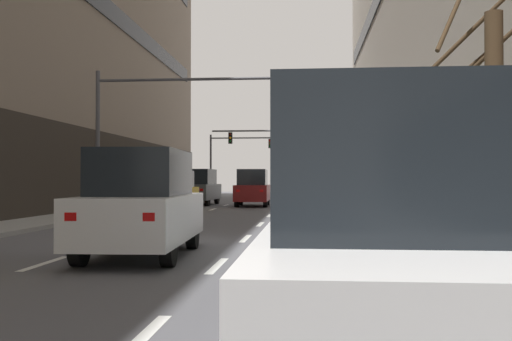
# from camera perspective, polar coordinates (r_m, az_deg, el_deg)

# --- Properties ---
(ground_plane) EXTENTS (120.00, 120.00, 0.00)m
(ground_plane) POSITION_cam_1_polar(r_m,az_deg,el_deg) (14.27, -8.68, -7.39)
(ground_plane) COLOR #515156
(sidewalk_right) EXTENTS (2.52, 80.00, 0.14)m
(sidewalk_right) POSITION_cam_1_polar(r_m,az_deg,el_deg) (14.17, 17.15, -7.12)
(sidewalk_right) COLOR gray
(sidewalk_right) RESTS_ON ground
(lane_stripe_l1_s3) EXTENTS (0.16, 2.00, 0.01)m
(lane_stripe_l1_s3) POSITION_cam_1_polar(r_m,az_deg,el_deg) (12.01, -20.09, -8.57)
(lane_stripe_l1_s3) COLOR silver
(lane_stripe_l1_s3) RESTS_ON ground
(lane_stripe_l1_s4) EXTENTS (0.16, 2.00, 0.01)m
(lane_stripe_l1_s4) POSITION_cam_1_polar(r_m,az_deg,el_deg) (16.64, -12.71, -6.43)
(lane_stripe_l1_s4) COLOR silver
(lane_stripe_l1_s4) RESTS_ON ground
(lane_stripe_l1_s5) EXTENTS (0.16, 2.00, 0.01)m
(lane_stripe_l1_s5) POSITION_cam_1_polar(r_m,az_deg,el_deg) (21.44, -8.61, -5.18)
(lane_stripe_l1_s5) COLOR silver
(lane_stripe_l1_s5) RESTS_ON ground
(lane_stripe_l1_s6) EXTENTS (0.16, 2.00, 0.01)m
(lane_stripe_l1_s6) POSITION_cam_1_polar(r_m,az_deg,el_deg) (26.31, -6.03, -4.38)
(lane_stripe_l1_s6) COLOR silver
(lane_stripe_l1_s6) RESTS_ON ground
(lane_stripe_l1_s7) EXTENTS (0.16, 2.00, 0.01)m
(lane_stripe_l1_s7) POSITION_cam_1_polar(r_m,az_deg,el_deg) (31.23, -4.26, -3.83)
(lane_stripe_l1_s7) COLOR silver
(lane_stripe_l1_s7) RESTS_ON ground
(lane_stripe_l1_s8) EXTENTS (0.16, 2.00, 0.01)m
(lane_stripe_l1_s8) POSITION_cam_1_polar(r_m,az_deg,el_deg) (36.16, -2.98, -3.42)
(lane_stripe_l1_s8) COLOR silver
(lane_stripe_l1_s8) RESTS_ON ground
(lane_stripe_l1_s9) EXTENTS (0.16, 2.00, 0.01)m
(lane_stripe_l1_s9) POSITION_cam_1_polar(r_m,az_deg,el_deg) (41.12, -2.01, -3.11)
(lane_stripe_l1_s9) COLOR silver
(lane_stripe_l1_s9) RESTS_ON ground
(lane_stripe_l1_s10) EXTENTS (0.16, 2.00, 0.01)m
(lane_stripe_l1_s10) POSITION_cam_1_polar(r_m,az_deg,el_deg) (46.08, -1.24, -2.87)
(lane_stripe_l1_s10) COLOR silver
(lane_stripe_l1_s10) RESTS_ON ground
(lane_stripe_l2_s2) EXTENTS (0.16, 2.00, 0.01)m
(lane_stripe_l2_s2) POSITION_cam_1_polar(r_m,az_deg,el_deg) (6.23, -11.22, -15.94)
(lane_stripe_l2_s2) COLOR silver
(lane_stripe_l2_s2) RESTS_ON ground
(lane_stripe_l2_s3) EXTENTS (0.16, 2.00, 0.01)m
(lane_stripe_l2_s3) POSITION_cam_1_polar(r_m,az_deg,el_deg) (11.02, -3.82, -9.32)
(lane_stripe_l2_s3) COLOR silver
(lane_stripe_l2_s3) RESTS_ON ground
(lane_stripe_l2_s4) EXTENTS (0.16, 2.00, 0.01)m
(lane_stripe_l2_s4) POSITION_cam_1_polar(r_m,az_deg,el_deg) (15.95, -1.03, -6.69)
(lane_stripe_l2_s4) COLOR silver
(lane_stripe_l2_s4) RESTS_ON ground
(lane_stripe_l2_s5) EXTENTS (0.16, 2.00, 0.01)m
(lane_stripe_l2_s5) POSITION_cam_1_polar(r_m,az_deg,el_deg) (20.90, 0.43, -5.30)
(lane_stripe_l2_s5) COLOR silver
(lane_stripe_l2_s5) RESTS_ON ground
(lane_stripe_l2_s6) EXTENTS (0.16, 2.00, 0.01)m
(lane_stripe_l2_s6) POSITION_cam_1_polar(r_m,az_deg,el_deg) (25.88, 1.32, -4.45)
(lane_stripe_l2_s6) COLOR silver
(lane_stripe_l2_s6) RESTS_ON ground
(lane_stripe_l2_s7) EXTENTS (0.16, 2.00, 0.01)m
(lane_stripe_l2_s7) POSITION_cam_1_polar(r_m,az_deg,el_deg) (30.86, 1.93, -3.87)
(lane_stripe_l2_s7) COLOR silver
(lane_stripe_l2_s7) RESTS_ON ground
(lane_stripe_l2_s8) EXTENTS (0.16, 2.00, 0.01)m
(lane_stripe_l2_s8) POSITION_cam_1_polar(r_m,az_deg,el_deg) (35.85, 2.36, -3.45)
(lane_stripe_l2_s8) COLOR silver
(lane_stripe_l2_s8) RESTS_ON ground
(lane_stripe_l2_s9) EXTENTS (0.16, 2.00, 0.01)m
(lane_stripe_l2_s9) POSITION_cam_1_polar(r_m,az_deg,el_deg) (40.84, 2.69, -3.13)
(lane_stripe_l2_s9) COLOR silver
(lane_stripe_l2_s9) RESTS_ON ground
(lane_stripe_l2_s10) EXTENTS (0.16, 2.00, 0.01)m
(lane_stripe_l2_s10) POSITION_cam_1_polar(r_m,az_deg,el_deg) (45.83, 2.95, -2.88)
(lane_stripe_l2_s10) COLOR silver
(lane_stripe_l2_s10) RESTS_ON ground
(car_driving_0) EXTENTS (2.16, 4.74, 2.25)m
(car_driving_0) POSITION_cam_1_polar(r_m,az_deg,el_deg) (36.77, -5.61, -1.64)
(car_driving_0) COLOR black
(car_driving_0) RESTS_ON ground
(car_driving_1) EXTENTS (2.12, 4.69, 2.23)m
(car_driving_1) POSITION_cam_1_polar(r_m,az_deg,el_deg) (12.41, -11.12, -3.22)
(car_driving_1) COLOR black
(car_driving_1) RESTS_ON ground
(taxi_driving_3) EXTENTS (1.87, 4.32, 2.25)m
(taxi_driving_3) POSITION_cam_1_polar(r_m,az_deg,el_deg) (30.39, -7.96, -1.96)
(taxi_driving_3) COLOR black
(taxi_driving_3) RESTS_ON ground
(car_driving_4) EXTENTS (2.00, 4.60, 2.21)m
(car_driving_4) POSITION_cam_1_polar(r_m,az_deg,el_deg) (34.71, -0.33, -1.72)
(car_driving_4) COLOR black
(car_driving_4) RESTS_ON ground
(car_parked_0) EXTENTS (1.91, 4.54, 2.20)m
(car_parked_0) POSITION_cam_1_polar(r_m,az_deg,el_deg) (4.40, 13.43, -7.79)
(car_parked_0) COLOR black
(car_parked_0) RESTS_ON ground
(car_parked_1) EXTENTS (1.92, 4.53, 1.69)m
(car_parked_1) POSITION_cam_1_polar(r_m,az_deg,el_deg) (10.83, 8.43, -5.04)
(car_parked_1) COLOR black
(car_parked_1) RESTS_ON ground
(car_parked_2) EXTENTS (1.98, 4.63, 1.73)m
(car_parked_2) POSITION_cam_1_polar(r_m,az_deg,el_deg) (16.17, 7.31, -3.59)
(car_parked_2) COLOR black
(car_parked_2) RESTS_ON ground
(traffic_signal_0) EXTENTS (9.67, 0.35, 6.07)m
(traffic_signal_0) POSITION_cam_1_polar(r_m,az_deg,el_deg) (24.57, -8.56, 5.71)
(traffic_signal_0) COLOR #4C4C51
(traffic_signal_0) RESTS_ON sidewalk_left
(traffic_signal_1) EXTENTS (9.18, 0.35, 5.51)m
(traffic_signal_1) POSITION_cam_1_polar(r_m,az_deg,el_deg) (42.39, 3.80, 2.37)
(traffic_signal_1) COLOR #4C4C51
(traffic_signal_1) RESTS_ON sidewalk_right
(traffic_signal_2) EXTENTS (10.01, 0.34, 5.57)m
(traffic_signal_2) POSITION_cam_1_polar(r_m,az_deg,el_deg) (52.80, -0.49, 2.02)
(traffic_signal_2) COLOR #4C4C51
(traffic_signal_2) RESTS_ON sidewalk_left
(street_tree_0) EXTENTS (2.06, 2.09, 4.87)m
(street_tree_0) POSITION_cam_1_polar(r_m,az_deg,el_deg) (9.12, 22.42, 3.97)
(street_tree_0) COLOR #4C3823
(street_tree_0) RESTS_ON sidewalk_right
(pedestrian_0) EXTENTS (0.25, 0.52, 1.66)m
(pedestrian_0) POSITION_cam_1_polar(r_m,az_deg,el_deg) (31.05, 10.20, -1.81)
(pedestrian_0) COLOR brown
(pedestrian_0) RESTS_ON sidewalk_right
(pedestrian_1) EXTENTS (0.48, 0.33, 1.74)m
(pedestrian_1) POSITION_cam_1_polar(r_m,az_deg,el_deg) (16.60, 17.33, -2.45)
(pedestrian_1) COLOR brown
(pedestrian_1) RESTS_ON sidewalk_right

